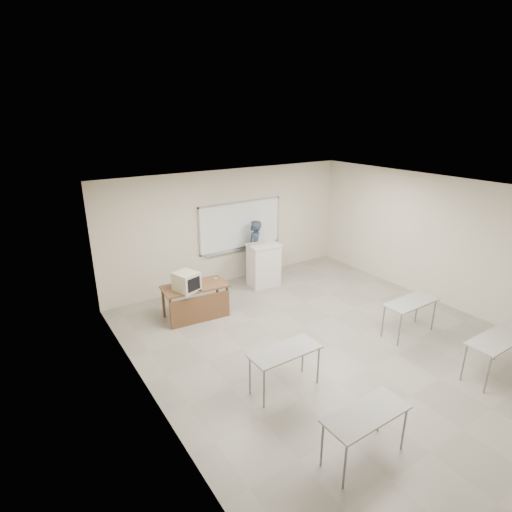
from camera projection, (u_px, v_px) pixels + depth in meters
floor at (333, 345)px, 7.87m from camera, size 7.00×8.00×0.01m
whiteboard at (241, 226)px, 10.64m from camera, size 2.48×0.10×1.31m
student_desks at (394, 348)px, 6.59m from camera, size 4.40×2.20×0.73m
instructor_desk at (197, 296)px, 8.74m from camera, size 1.41×0.71×0.75m
podium at (264, 265)px, 10.47m from camera, size 0.80×0.58×1.13m
crt_monitor at (186, 282)px, 8.47m from camera, size 0.44×0.49×0.42m
laptop at (193, 286)px, 8.59m from camera, size 0.32×0.30×0.24m
mouse at (216, 279)px, 9.08m from camera, size 0.11×0.09×0.04m
keyboard at (257, 244)px, 10.26m from camera, size 0.48×0.22×0.03m
presenter at (254, 250)px, 10.78m from camera, size 0.71×0.70×1.65m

